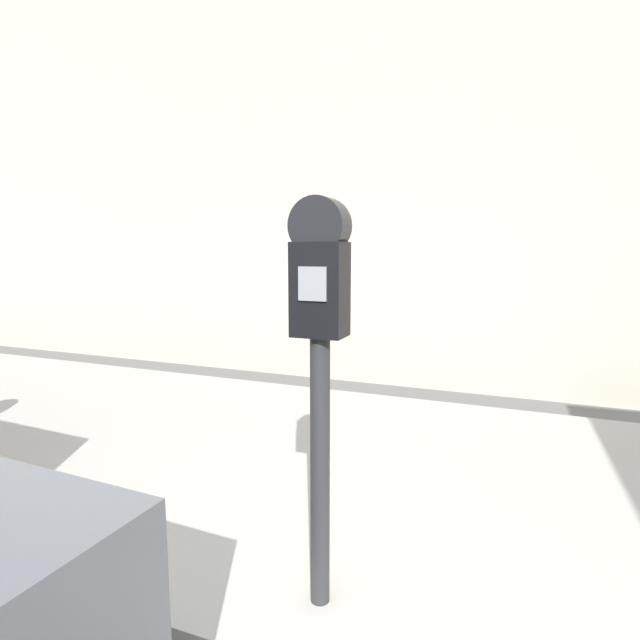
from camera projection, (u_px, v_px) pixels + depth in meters
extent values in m
cube|color=#BCB7AD|center=(335.00, 471.00, 2.90)|extent=(24.00, 2.80, 0.12)
cube|color=beige|center=(418.00, 146.00, 4.70)|extent=(24.00, 0.30, 4.60)
cylinder|color=#2D2D30|center=(320.00, 473.00, 1.69)|extent=(0.07, 0.07, 0.94)
cube|color=black|center=(320.00, 290.00, 1.60)|extent=(0.17, 0.12, 0.30)
cube|color=gray|center=(312.00, 284.00, 1.54)|extent=(0.09, 0.01, 0.11)
cylinder|color=black|center=(320.00, 226.00, 1.57)|extent=(0.18, 0.10, 0.18)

